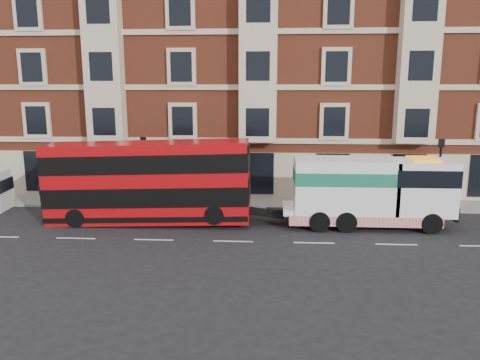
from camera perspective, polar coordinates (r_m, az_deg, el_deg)
name	(u,v)px	position (r m, az deg, el deg)	size (l,w,h in m)	color
ground	(233,241)	(23.45, -0.85, -7.49)	(120.00, 120.00, 0.00)	black
sidewalk	(241,203)	(30.61, 0.18, -2.81)	(90.00, 3.00, 0.15)	slate
victorian_terrace	(253,53)	(37.22, 1.65, 15.22)	(45.00, 12.00, 20.40)	brown
lamp_post_west	(144,166)	(29.75, -11.59, 1.66)	(0.35, 0.15, 4.35)	black
lamp_post_east	(439,169)	(30.55, 23.12, 1.23)	(0.35, 0.15, 4.35)	black
double_decker_bus	(148,181)	(26.50, -11.12, -0.08)	(11.25, 2.58, 4.56)	#AF090E
tow_truck	(367,191)	(26.32, 15.26, -1.29)	(9.01, 2.66, 3.75)	white
pedestrian	(41,188)	(33.02, -23.08, -0.92)	(0.67, 0.44, 1.83)	#1A2634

